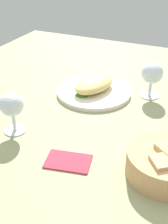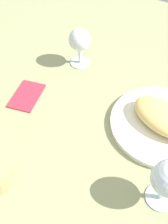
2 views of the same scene
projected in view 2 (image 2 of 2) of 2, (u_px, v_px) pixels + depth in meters
ground_plane at (109, 134)px, 68.15cm from camera, size 140.00×140.00×2.00cm
plate at (161, 124)px, 68.09cm from camera, size 25.86×25.86×1.40cm
omelette at (164, 117)px, 65.93cm from camera, size 18.80×14.35×4.29cm
lettuce_garnish at (146, 107)px, 69.78cm from camera, size 4.54×4.54×1.61cm
wine_glass_near at (80, 42)px, 78.79cm from camera, size 6.62×6.62×11.84cm
folded_napkin at (27, 95)px, 75.08cm from camera, size 9.12×12.21×0.80cm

